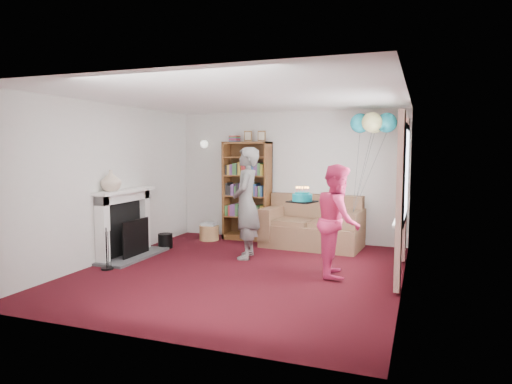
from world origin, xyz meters
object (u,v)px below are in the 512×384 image
at_px(person_magenta, 338,220).
at_px(bookcase, 248,192).
at_px(person_striped, 246,203).
at_px(sofa, 313,227).
at_px(birthday_cake, 302,198).

bearing_deg(person_magenta, bookcase, 35.33).
bearing_deg(person_striped, bookcase, -171.89).
bearing_deg(person_magenta, sofa, 11.85).
relative_size(bookcase, sofa, 1.21).
bearing_deg(sofa, person_striped, -118.70).
height_order(person_striped, person_magenta, person_striped).
bearing_deg(birthday_cake, person_magenta, -1.57).
distance_m(bookcase, person_striped, 1.58).
relative_size(person_striped, person_magenta, 1.15).
xyz_separation_m(sofa, person_striped, (-0.82, -1.25, 0.56)).
xyz_separation_m(person_striped, birthday_cake, (1.07, -0.51, 0.18)).
xyz_separation_m(person_striped, person_magenta, (1.59, -0.52, -0.12)).
bearing_deg(sofa, birthday_cake, -77.61).
height_order(person_striped, birthday_cake, person_striped).
relative_size(bookcase, person_striped, 1.18).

